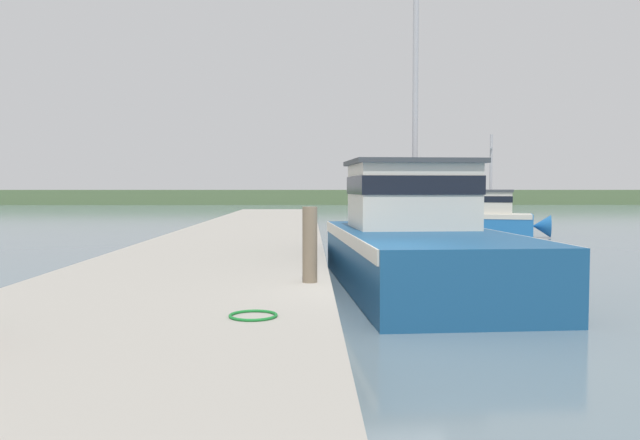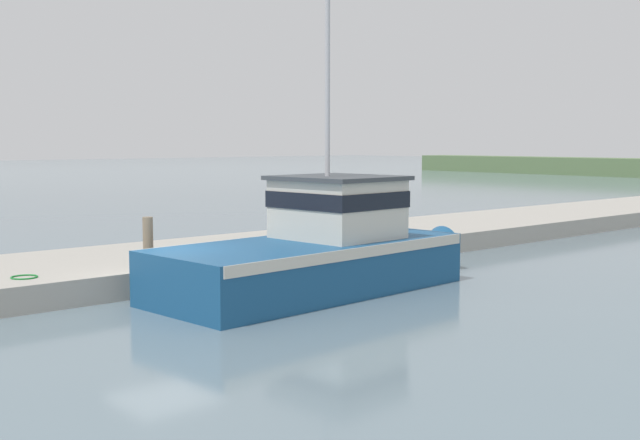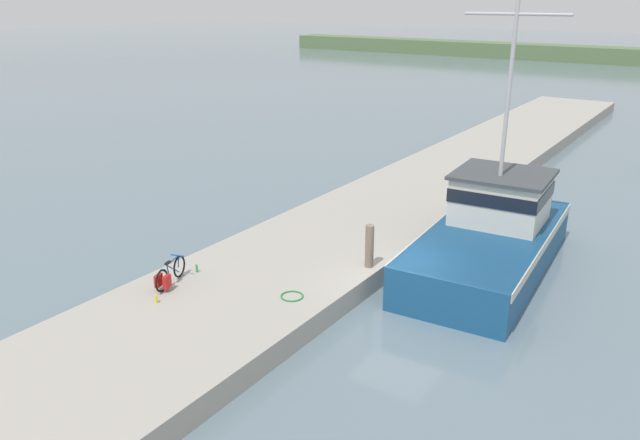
{
  "view_description": "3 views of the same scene",
  "coord_description": "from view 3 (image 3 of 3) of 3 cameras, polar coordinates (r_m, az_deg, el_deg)",
  "views": [
    {
      "loc": [
        -1.43,
        -11.21,
        2.49
      ],
      "look_at": [
        -1.21,
        1.68,
        1.82
      ],
      "focal_mm": 35.0,
      "sensor_mm": 36.0,
      "label": 1
    },
    {
      "loc": [
        17.93,
        -10.35,
        4.17
      ],
      "look_at": [
        0.14,
        5.27,
        1.85
      ],
      "focal_mm": 45.0,
      "sensor_mm": 36.0,
      "label": 2
    },
    {
      "loc": [
        7.57,
        -15.74,
        8.98
      ],
      "look_at": [
        -3.58,
        0.78,
        1.76
      ],
      "focal_mm": 35.0,
      "sensor_mm": 36.0,
      "label": 3
    }
  ],
  "objects": [
    {
      "name": "mooring_post",
      "position": [
        19.97,
        4.54,
        -2.4
      ],
      "size": [
        0.28,
        0.28,
        1.42
      ],
      "primitive_type": "cylinder",
      "color": "#756651",
      "rests_on": "dock_pier"
    },
    {
      "name": "water_bottle_by_bike",
      "position": [
        20.13,
        -11.2,
        -4.35
      ],
      "size": [
        0.07,
        0.07,
        0.25
      ],
      "primitive_type": "cylinder",
      "color": "green",
      "rests_on": "dock_pier"
    },
    {
      "name": "dock_pier",
      "position": [
        21.33,
        -2.02,
        -3.94
      ],
      "size": [
        5.88,
        80.0,
        0.71
      ],
      "primitive_type": "cube",
      "color": "#A39E93",
      "rests_on": "ground_plane"
    },
    {
      "name": "hose_coil",
      "position": [
        18.26,
        -2.57,
        -6.97
      ],
      "size": [
        0.67,
        0.67,
        0.04
      ],
      "primitive_type": "torus",
      "color": "#197A2D",
      "rests_on": "dock_pier"
    },
    {
      "name": "bicycle_touring",
      "position": [
        19.28,
        -13.71,
        -4.94
      ],
      "size": [
        0.74,
        1.69,
        0.77
      ],
      "rotation": [
        0.0,
        0.0,
        0.31
      ],
      "color": "black",
      "rests_on": "dock_pier"
    },
    {
      "name": "water_bottle_on_curb",
      "position": [
        18.47,
        -14.75,
        -7.02
      ],
      "size": [
        0.08,
        0.08,
        0.22
      ],
      "primitive_type": "cylinder",
      "color": "yellow",
      "rests_on": "dock_pier"
    },
    {
      "name": "fishing_boat_main",
      "position": [
        22.43,
        15.51,
        -1.17
      ],
      "size": [
        4.35,
        10.86,
        10.14
      ],
      "rotation": [
        0.0,
        0.0,
        0.07
      ],
      "color": "navy",
      "rests_on": "ground_plane"
    },
    {
      "name": "ground_plane",
      "position": [
        19.64,
        7.47,
        -7.48
      ],
      "size": [
        320.0,
        320.0,
        0.0
      ],
      "primitive_type": "plane",
      "color": "slate"
    }
  ]
}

